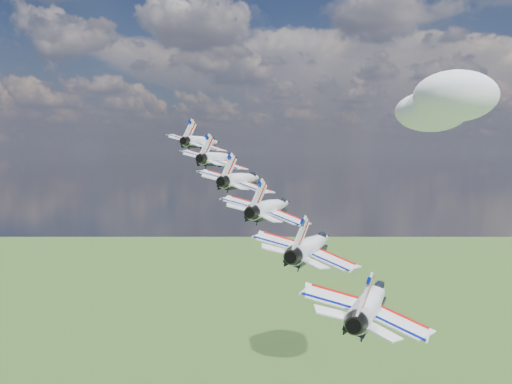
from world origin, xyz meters
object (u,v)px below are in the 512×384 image
at_px(jet_5, 371,301).
at_px(jet_2, 242,179).
at_px(jet_3, 272,207).
at_px(jet_4, 312,245).
at_px(jet_0, 203,142).
at_px(jet_1, 220,158).

bearing_deg(jet_5, jet_2, 129.79).
distance_m(jet_3, jet_4, 13.01).
relative_size(jet_3, jet_5, 1.00).
distance_m(jet_4, jet_5, 13.01).
height_order(jet_0, jet_1, jet_0).
distance_m(jet_0, jet_3, 39.02).
relative_size(jet_0, jet_2, 1.00).
xyz_separation_m(jet_1, jet_4, (26.04, -27.59, -9.10)).
height_order(jet_0, jet_4, jet_0).
relative_size(jet_1, jet_2, 1.00).
distance_m(jet_3, jet_5, 26.01).
xyz_separation_m(jet_3, jet_5, (17.36, -18.40, -6.07)).
xyz_separation_m(jet_2, jet_3, (8.68, -9.20, -3.03)).
bearing_deg(jet_3, jet_5, -50.21).
xyz_separation_m(jet_3, jet_4, (8.68, -9.20, -3.03)).
xyz_separation_m(jet_1, jet_3, (17.36, -18.40, -6.07)).
xyz_separation_m(jet_2, jet_4, (17.36, -18.40, -6.07)).
bearing_deg(jet_2, jet_5, -50.21).
bearing_deg(jet_3, jet_1, 129.79).
bearing_deg(jet_0, jet_5, -50.21).
relative_size(jet_4, jet_5, 1.00).
relative_size(jet_2, jet_3, 1.00).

